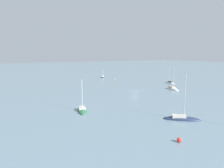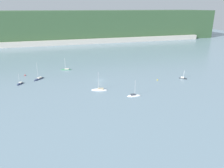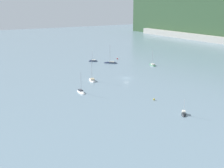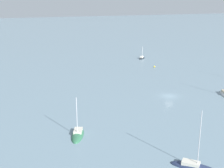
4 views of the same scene
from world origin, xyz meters
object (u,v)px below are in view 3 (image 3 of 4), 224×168
object	(u,v)px
sailboat_0	(111,63)
sailboat_2	(81,92)
sailboat_3	(93,61)
mooring_buoy_1	(117,59)
mooring_buoy_0	(154,99)
sailboat_1	(184,114)
sailboat_5	(152,65)
sailboat_4	(92,80)

from	to	relation	value
sailboat_0	sailboat_2	bearing A→B (deg)	88.73
sailboat_0	sailboat_3	xyz separation A→B (m)	(-10.52, -6.57, -0.03)
mooring_buoy_1	mooring_buoy_0	bearing A→B (deg)	-22.88
sailboat_2	sailboat_0	bearing A→B (deg)	143.12
sailboat_0	sailboat_2	distance (m)	64.00
sailboat_1	sailboat_3	world-z (taller)	sailboat_3
sailboat_1	sailboat_5	bearing A→B (deg)	-169.96
sailboat_3	sailboat_4	world-z (taller)	sailboat_4
sailboat_3	mooring_buoy_1	bearing A→B (deg)	-153.12
sailboat_2	mooring_buoy_1	xyz separation A→B (m)	(-56.60, 53.15, 0.32)
sailboat_4	mooring_buoy_0	distance (m)	39.11
sailboat_1	sailboat_2	xyz separation A→B (m)	(-40.81, -17.98, -0.01)
sailboat_0	sailboat_4	world-z (taller)	sailboat_0
mooring_buoy_0	sailboat_3	bearing A→B (deg)	168.32
mooring_buoy_0	sailboat_0	bearing A→B (deg)	161.75
sailboat_1	sailboat_2	bearing A→B (deg)	-115.09
sailboat_2	sailboat_5	world-z (taller)	sailboat_5
sailboat_0	sailboat_1	xyz separation A→B (m)	(88.39, -24.81, 0.01)
sailboat_0	sailboat_4	bearing A→B (deg)	88.23
sailboat_1	sailboat_5	xyz separation A→B (m)	(-69.86, 42.13, -0.02)
sailboat_1	sailboat_2	distance (m)	44.59
sailboat_1	mooring_buoy_1	world-z (taller)	sailboat_1
sailboat_1	sailboat_3	bearing A→B (deg)	-149.32
sailboat_0	sailboat_4	size ratio (longest dim) A/B	1.04
sailboat_1	sailboat_2	world-z (taller)	sailboat_2
sailboat_0	sailboat_1	size ratio (longest dim) A/B	1.91
sailboat_0	mooring_buoy_1	size ratio (longest dim) A/B	14.08
sailboat_2	mooring_buoy_0	world-z (taller)	sailboat_2
sailboat_4	mooring_buoy_1	xyz separation A→B (m)	(-41.44, 40.04, 0.32)
sailboat_3	mooring_buoy_0	size ratio (longest dim) A/B	11.66
sailboat_5	mooring_buoy_0	size ratio (longest dim) A/B	14.70
sailboat_2	sailboat_4	distance (m)	20.04
sailboat_0	mooring_buoy_0	bearing A→B (deg)	112.45
sailboat_1	mooring_buoy_1	size ratio (longest dim) A/B	7.36
sailboat_2	sailboat_3	bearing A→B (deg)	153.14
sailboat_1	sailboat_3	distance (m)	100.58
sailboat_1	sailboat_5	world-z (taller)	sailboat_5
sailboat_0	mooring_buoy_1	world-z (taller)	sailboat_0
sailboat_1	sailboat_4	distance (m)	56.17
mooring_buoy_1	sailboat_1	bearing A→B (deg)	-19.85
sailboat_4	sailboat_3	bearing A→B (deg)	-10.02
sailboat_2	sailboat_5	size ratio (longest dim) A/B	0.98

